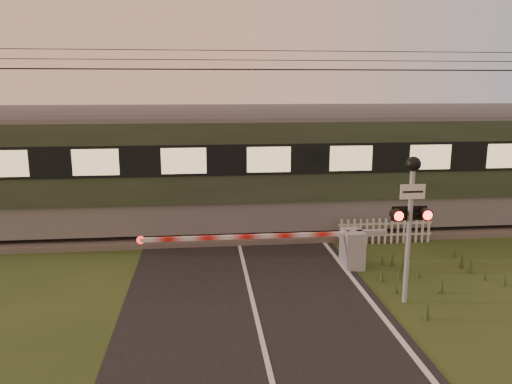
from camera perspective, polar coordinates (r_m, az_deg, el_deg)
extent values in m
plane|color=#263B16|center=(11.41, -0.06, -13.76)|extent=(160.00, 160.00, 0.00)
cube|color=black|center=(11.41, -0.06, -13.72)|extent=(6.00, 140.00, 0.02)
cube|color=#47423D|center=(17.46, -2.34, -4.33)|extent=(140.00, 3.40, 0.24)
cube|color=slate|center=(16.71, -2.17, -4.36)|extent=(140.00, 0.08, 0.14)
cube|color=slate|center=(18.09, -2.50, -3.08)|extent=(140.00, 0.08, 0.14)
cube|color=#2D2116|center=(17.42, -2.34, -3.92)|extent=(0.24, 2.20, 0.06)
cylinder|color=black|center=(16.47, -2.43, 13.86)|extent=(120.00, 0.02, 0.02)
cylinder|color=black|center=(17.07, -2.57, 13.79)|extent=(120.00, 0.02, 0.02)
cylinder|color=black|center=(16.80, -2.52, 15.87)|extent=(120.00, 0.02, 0.02)
cylinder|color=black|center=(16.78, -2.51, 14.84)|extent=(120.00, 0.02, 0.02)
cube|color=slate|center=(17.34, 0.79, -1.77)|extent=(20.39, 2.70, 1.01)
cube|color=#233221|center=(17.01, 0.80, 4.03)|extent=(21.24, 2.93, 2.53)
cylinder|color=#4C4C4F|center=(16.88, 0.82, 8.28)|extent=(21.24, 1.03, 1.03)
cube|color=#FFD893|center=(15.51, 1.48, 3.72)|extent=(18.27, 0.04, 0.79)
cube|color=gray|center=(14.23, 10.95, -6.39)|extent=(0.53, 0.81, 1.05)
cylinder|color=gray|center=(14.19, 10.39, -6.42)|extent=(0.11, 0.11, 1.05)
cube|color=gray|center=(14.26, 13.05, -4.55)|extent=(0.86, 0.15, 0.15)
cube|color=red|center=(13.54, -1.09, -5.12)|extent=(5.63, 0.11, 0.11)
cylinder|color=red|center=(13.60, -13.06, -5.37)|extent=(0.21, 0.04, 0.21)
cylinder|color=gray|center=(11.95, 17.03, -5.05)|extent=(0.11, 0.11, 3.13)
cube|color=white|center=(11.63, 17.47, 0.03)|extent=(0.57, 0.03, 0.33)
sphere|color=black|center=(11.58, 17.54, 3.07)|extent=(0.33, 0.33, 0.33)
cube|color=black|center=(11.80, 17.20, -2.39)|extent=(0.78, 0.06, 0.06)
cylinder|color=#FF140C|center=(11.51, 16.02, -2.67)|extent=(0.21, 0.02, 0.21)
cylinder|color=#FF140C|center=(11.78, 19.03, -2.54)|extent=(0.21, 0.02, 0.21)
cube|color=black|center=(11.84, 17.11, -2.33)|extent=(0.83, 0.02, 0.33)
cube|color=silver|center=(16.60, 14.51, -4.77)|extent=(3.09, 0.04, 0.06)
cube|color=silver|center=(16.50, 14.58, -3.53)|extent=(3.09, 0.04, 0.06)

